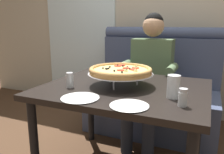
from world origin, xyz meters
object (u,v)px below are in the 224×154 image
plate_near_left (80,97)px  drinking_glass (173,88)px  booth_bench (154,94)px  diner_main (150,71)px  patio_chair (96,60)px  shaker_pepper_flakes (70,81)px  plate_near_right (129,104)px  pizza (121,71)px  dining_table (125,98)px  shaker_parmesan (183,99)px

plate_near_left → drinking_glass: size_ratio=1.66×
booth_bench → plate_near_left: (-0.15, -1.31, 0.34)m
booth_bench → diner_main: size_ratio=1.07×
drinking_glass → patio_chair: size_ratio=0.17×
diner_main → shaker_pepper_flakes: bearing=-112.5°
plate_near_left → plate_near_right: (0.32, -0.01, 0.00)m
pizza → drinking_glass: size_ratio=3.33×
plate_near_left → dining_table: bearing=67.5°
plate_near_left → plate_near_right: size_ratio=1.07×
drinking_glass → shaker_pepper_flakes: bearing=-175.9°
drinking_glass → booth_bench: bearing=108.6°
booth_bench → diner_main: (0.01, -0.27, 0.31)m
diner_main → plate_near_right: bearing=-81.6°
pizza → plate_near_right: bearing=-62.2°
dining_table → plate_near_right: size_ratio=5.29×
shaker_pepper_flakes → plate_near_right: shaker_pepper_flakes is taller
dining_table → drinking_glass: (0.36, -0.13, 0.15)m
plate_near_left → booth_bench: bearing=83.4°
diner_main → pizza: size_ratio=2.70×
dining_table → patio_chair: (-1.33, 2.12, -0.12)m
pizza → shaker_parmesan: (0.47, -0.26, -0.07)m
booth_bench → dining_table: bearing=-90.0°
shaker_parmesan → drinking_glass: (-0.07, 0.13, 0.02)m
dining_table → plate_near_right: (0.17, -0.38, 0.10)m
shaker_pepper_flakes → drinking_glass: drinking_glass is taller
shaker_pepper_flakes → dining_table: bearing=27.7°
plate_near_left → plate_near_right: 0.32m
shaker_parmesan → drinking_glass: size_ratio=0.71×
dining_table → diner_main: size_ratio=0.91×
shaker_pepper_flakes → plate_near_left: (0.19, -0.19, -0.04)m
plate_near_right → patio_chair: 2.92m
pizza → shaker_pepper_flakes: pizza is taller
shaker_pepper_flakes → plate_near_left: size_ratio=0.45×
dining_table → shaker_pepper_flakes: shaker_pepper_flakes is taller
booth_bench → plate_near_left: bearing=-96.6°
patio_chair → shaker_parmesan: bearing=-53.5°
dining_table → shaker_parmesan: bearing=-30.8°
diner_main → shaker_parmesan: bearing=-65.7°
diner_main → plate_near_left: diner_main is taller
dining_table → diner_main: diner_main is taller
shaker_parmesan → plate_near_left: size_ratio=0.43×
shaker_parmesan → plate_near_right: bearing=-156.2°
dining_table → shaker_pepper_flakes: bearing=-152.3°
booth_bench → shaker_parmesan: bearing=-70.2°
shaker_pepper_flakes → plate_near_right: 0.55m
plate_near_left → patio_chair: size_ratio=0.27×
pizza → plate_near_right: size_ratio=2.16×
patio_chair → booth_bench: bearing=-41.6°
diner_main → shaker_pepper_flakes: (-0.36, -0.86, 0.06)m
diner_main → patio_chair: bearing=132.8°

